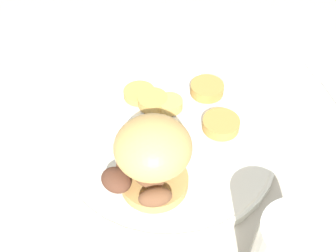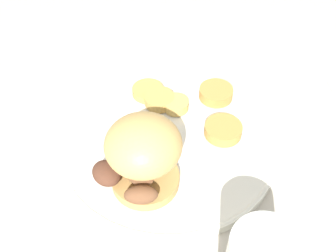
{
  "view_description": "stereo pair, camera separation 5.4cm",
  "coord_description": "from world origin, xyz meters",
  "views": [
    {
      "loc": [
        0.37,
        -0.02,
        0.44
      ],
      "look_at": [
        0.0,
        0.0,
        0.04
      ],
      "focal_mm": 42.0,
      "sensor_mm": 36.0,
      "label": 1
    },
    {
      "loc": [
        0.37,
        0.04,
        0.44
      ],
      "look_at": [
        0.0,
        0.0,
        0.04
      ],
      "focal_mm": 42.0,
      "sensor_mm": 36.0,
      "label": 2
    }
  ],
  "objects": [
    {
      "name": "sandwich",
      "position": [
        0.08,
        -0.02,
        0.07
      ],
      "size": [
        0.1,
        0.12,
        0.11
      ],
      "color": "tan",
      "rests_on": "dinner_plate"
    },
    {
      "name": "ground_plane",
      "position": [
        0.0,
        0.0,
        0.0
      ],
      "size": [
        4.0,
        4.0,
        0.0
      ],
      "primitive_type": "plane",
      "color": "#B2A899"
    },
    {
      "name": "dinner_plate",
      "position": [
        0.0,
        0.0,
        0.01
      ],
      "size": [
        0.31,
        0.31,
        0.02
      ],
      "color": "white",
      "rests_on": "ground_plane"
    },
    {
      "name": "potato_round_0",
      "position": [
        -0.06,
        0.01,
        0.02
      ],
      "size": [
        0.04,
        0.04,
        0.02
      ],
      "primitive_type": "cylinder",
      "color": "tan",
      "rests_on": "dinner_plate"
    },
    {
      "name": "potato_round_3",
      "position": [
        -0.02,
        0.08,
        0.02
      ],
      "size": [
        0.05,
        0.05,
        0.02
      ],
      "primitive_type": "cylinder",
      "color": "#BC8942",
      "rests_on": "dinner_plate"
    },
    {
      "name": "potato_round_1",
      "position": [
        -0.07,
        -0.02,
        0.02
      ],
      "size": [
        0.05,
        0.05,
        0.02
      ],
      "primitive_type": "cylinder",
      "color": "tan",
      "rests_on": "dinner_plate"
    },
    {
      "name": "potato_round_2",
      "position": [
        -0.09,
        -0.04,
        0.02
      ],
      "size": [
        0.05,
        0.05,
        0.01
      ],
      "primitive_type": "cylinder",
      "color": "tan",
      "rests_on": "dinner_plate"
    },
    {
      "name": "potato_round_4",
      "position": [
        -0.09,
        0.07,
        0.02
      ],
      "size": [
        0.05,
        0.05,
        0.02
      ],
      "primitive_type": "cylinder",
      "color": "#BC8942",
      "rests_on": "dinner_plate"
    }
  ]
}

